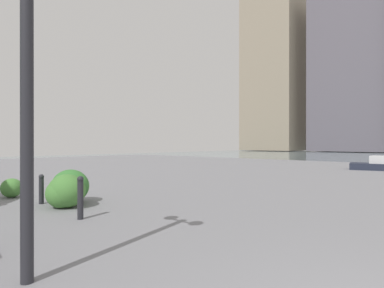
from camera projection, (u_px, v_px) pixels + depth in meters
The scene contains 10 objects.
building_annex at pixel (355, 73), 65.79m from camera, with size 14.74×12.75×31.48m.
building_highrise at pixel (275, 64), 74.88m from camera, with size 12.29×10.81×41.68m.
lamppost at pixel (27, 46), 3.65m from camera, with size 0.98×0.28×3.97m.
bollard_near at pixel (80, 197), 6.71m from camera, with size 0.13×0.13×0.89m.
bollard_mid at pixel (41, 188), 8.42m from camera, with size 0.13×0.13×0.77m.
shrub_low at pixel (12, 188), 9.41m from camera, with size 0.65×0.58×0.55m.
shrub_round at pixel (70, 186), 8.58m from camera, with size 1.03×0.93×0.88m.
shrub_wide at pixel (62, 193), 7.88m from camera, with size 0.83×0.75×0.71m.
shrub_tall at pixel (67, 191), 7.93m from camera, with size 0.96×0.86×0.81m.
boat at pixel (383, 166), 19.05m from camera, with size 3.79×2.41×0.95m.
Camera 1 is at (0.02, 2.68, 1.56)m, focal length 30.54 mm.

